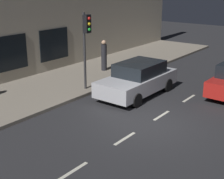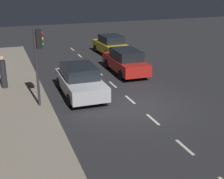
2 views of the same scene
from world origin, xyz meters
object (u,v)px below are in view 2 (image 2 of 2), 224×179
(parked_car_1, at_px, (111,45))
(pedestrian_1, at_px, (3,73))
(traffic_light, at_px, (38,50))
(parked_car_0, at_px, (125,61))
(parked_car_3, at_px, (80,81))

(parked_car_1, xyz_separation_m, pedestrian_1, (8.49, 6.23, 0.22))
(traffic_light, relative_size, pedestrian_1, 2.06)
(parked_car_0, bearing_deg, pedestrian_1, -172.29)
(traffic_light, xyz_separation_m, pedestrian_1, (1.60, -3.31, -1.82))
(parked_car_3, bearing_deg, pedestrian_1, -29.09)
(traffic_light, height_order, parked_car_1, traffic_light)
(parked_car_0, distance_m, pedestrian_1, 7.67)
(parked_car_0, relative_size, parked_car_3, 1.02)
(traffic_light, height_order, parked_car_0, traffic_light)
(parked_car_1, bearing_deg, pedestrian_1, -146.36)
(parked_car_0, bearing_deg, parked_car_3, -140.52)
(traffic_light, relative_size, parked_car_3, 0.83)
(parked_car_1, distance_m, pedestrian_1, 10.53)
(parked_car_3, xyz_separation_m, pedestrian_1, (3.79, -2.15, 0.21))
(parked_car_3, bearing_deg, traffic_light, 28.43)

